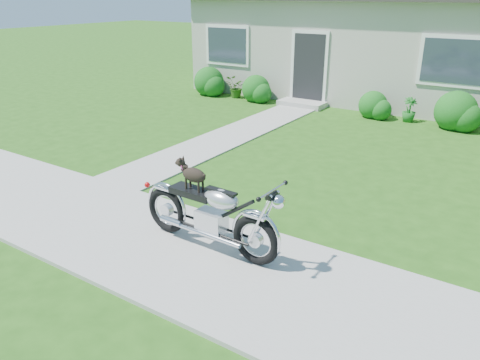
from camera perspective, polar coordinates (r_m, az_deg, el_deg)
name	(u,v)px	position (r m, az deg, el deg)	size (l,w,h in m)	color
ground	(130,231)	(7.02, -13.31, -6.11)	(80.00, 80.00, 0.00)	#235114
sidewalk	(129,230)	(7.01, -13.33, -5.97)	(24.00, 2.20, 0.04)	#9E9B93
walkway	(236,134)	(11.48, -0.54, 5.66)	(1.20, 8.00, 0.03)	#9E9B93
house	(392,28)	(16.83, 18.09, 17.25)	(12.60, 7.03, 4.50)	#B3AFA1
shrub_row	(363,101)	(13.62, 14.80, 9.31)	(10.44, 1.08, 1.08)	#185A18
potted_plant_left	(235,88)	(15.58, -0.59, 11.21)	(0.60, 0.52, 0.67)	#285115
potted_plant_right	(409,110)	(13.36, 19.94, 8.06)	(0.36, 0.36, 0.65)	#1C651F
motorcycle_with_dog	(210,213)	(6.13, -3.62, -4.01)	(2.22, 0.60, 1.17)	black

